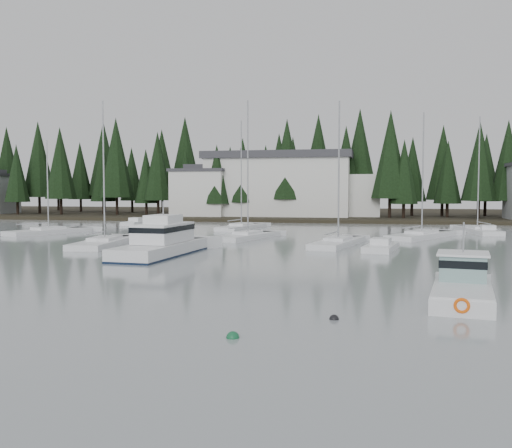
{
  "coord_description": "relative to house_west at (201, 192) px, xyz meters",
  "views": [
    {
      "loc": [
        10.87,
        -14.52,
        5.03
      ],
      "look_at": [
        2.5,
        26.19,
        2.5
      ],
      "focal_mm": 40.0,
      "sensor_mm": 36.0,
      "label": 1
    }
  ],
  "objects": [
    {
      "name": "harbor_inn",
      "position": [
        15.04,
        3.34,
        1.12
      ],
      "size": [
        29.5,
        11.5,
        10.9
      ],
      "color": "silver",
      "rests_on": "ground"
    },
    {
      "name": "runabout_4",
      "position": [
        41.57,
        -25.76,
        -4.52
      ],
      "size": [
        2.4,
        5.3,
        1.42
      ],
      "rotation": [
        0.0,
        0.0,
        1.53
      ],
      "color": "white",
      "rests_on": "ground"
    },
    {
      "name": "mooring_buoy_dark",
      "position": [
        27.45,
        -71.57,
        -4.65
      ],
      "size": [
        0.38,
        0.38,
        0.38
      ],
      "primitive_type": "sphere",
      "color": "black",
      "rests_on": "ground"
    },
    {
      "name": "conifer_treeline",
      "position": [
        18.0,
        7.0,
        -4.65
      ],
      "size": [
        200.0,
        22.0,
        20.0
      ],
      "primitive_type": null,
      "color": "black",
      "rests_on": "ground"
    },
    {
      "name": "runabout_1",
      "position": [
        29.55,
        -45.67,
        -4.52
      ],
      "size": [
        3.16,
        6.0,
        1.42
      ],
      "rotation": [
        0.0,
        0.0,
        1.4
      ],
      "color": "white",
      "rests_on": "ground"
    },
    {
      "name": "sailboat_11",
      "position": [
        33.87,
        -32.31,
        -4.59
      ],
      "size": [
        7.98,
        10.99,
        13.48
      ],
      "rotation": [
        0.0,
        0.0,
        1.06
      ],
      "color": "white",
      "rests_on": "ground"
    },
    {
      "name": "sailboat_9",
      "position": [
        5.21,
        -46.16,
        -4.59
      ],
      "size": [
        3.91,
        10.82,
        13.48
      ],
      "rotation": [
        0.0,
        0.0,
        1.66
      ],
      "color": "white",
      "rests_on": "ground"
    },
    {
      "name": "sailboat_10",
      "position": [
        25.85,
        -42.12,
        -4.59
      ],
      "size": [
        4.74,
        10.68,
        13.41
      ],
      "rotation": [
        0.0,
        0.0,
        1.35
      ],
      "color": "white",
      "rests_on": "ground"
    },
    {
      "name": "runabout_3",
      "position": [
        -4.19,
        -17.64,
        -4.52
      ],
      "size": [
        2.46,
        5.64,
        1.42
      ],
      "rotation": [
        0.0,
        0.0,
        1.52
      ],
      "color": "white",
      "rests_on": "ground"
    },
    {
      "name": "sailboat_1",
      "position": [
        16.38,
        -36.89,
        -4.57
      ],
      "size": [
        5.29,
        9.85,
        14.54
      ],
      "rotation": [
        0.0,
        0.0,
        1.28
      ],
      "color": "white",
      "rests_on": "ground"
    },
    {
      "name": "mooring_buoy_green",
      "position": [
        24.26,
        -75.03,
        -4.65
      ],
      "size": [
        0.45,
        0.45,
        0.45
      ],
      "primitive_type": "sphere",
      "color": "#145933",
      "rests_on": "ground"
    },
    {
      "name": "lobster_boat_teal",
      "position": [
        32.91,
        -66.46,
        -4.18
      ],
      "size": [
        3.55,
        7.46,
        3.99
      ],
      "rotation": [
        0.0,
        0.0,
        1.42
      ],
      "color": "white",
      "rests_on": "ground"
    },
    {
      "name": "far_shore_land",
      "position": [
        18.0,
        18.0,
        -4.65
      ],
      "size": [
        240.0,
        54.0,
        1.0
      ],
      "primitive_type": "cube",
      "color": "black",
      "rests_on": "ground"
    },
    {
      "name": "sailboat_7",
      "position": [
        40.86,
        -23.36,
        -4.58
      ],
      "size": [
        4.05,
        10.95,
        13.99
      ],
      "rotation": [
        0.0,
        0.0,
        1.72
      ],
      "color": "white",
      "rests_on": "ground"
    },
    {
      "name": "house_west",
      "position": [
        0.0,
        0.0,
        0.0
      ],
      "size": [
        9.54,
        7.42,
        8.75
      ],
      "color": "silver",
      "rests_on": "ground"
    },
    {
      "name": "sailboat_3",
      "position": [
        -7.32,
        -34.9,
        -4.6
      ],
      "size": [
        6.4,
        10.42,
        11.12
      ],
      "rotation": [
        0.0,
        0.0,
        1.19
      ],
      "color": "white",
      "rests_on": "ground"
    },
    {
      "name": "cabin_cruiser_center",
      "position": [
        13.07,
        -52.54,
        -3.94
      ],
      "size": [
        4.22,
        11.28,
        4.75
      ],
      "rotation": [
        0.0,
        0.0,
        1.5
      ],
      "color": "white",
      "rests_on": "ground"
    },
    {
      "name": "sailboat_2",
      "position": [
        12.57,
        -23.4,
        -4.58
      ],
      "size": [
        4.54,
        10.67,
        14.19
      ],
      "rotation": [
        0.0,
        0.0,
        1.39
      ],
      "color": "white",
      "rests_on": "ground"
    }
  ]
}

